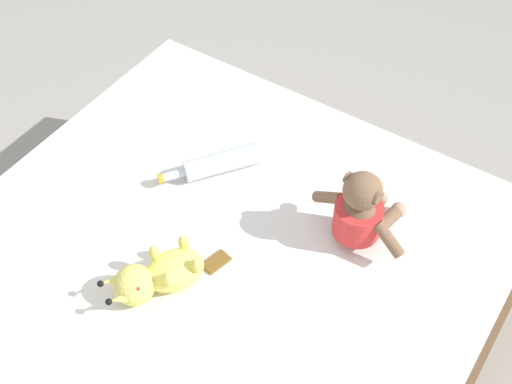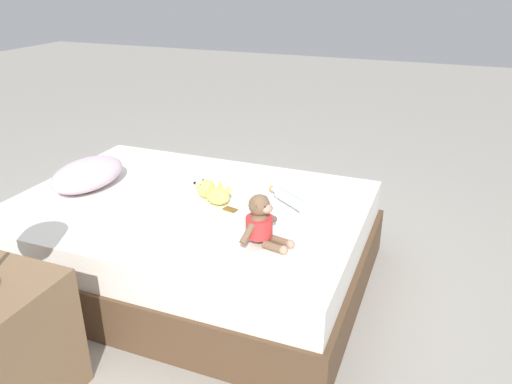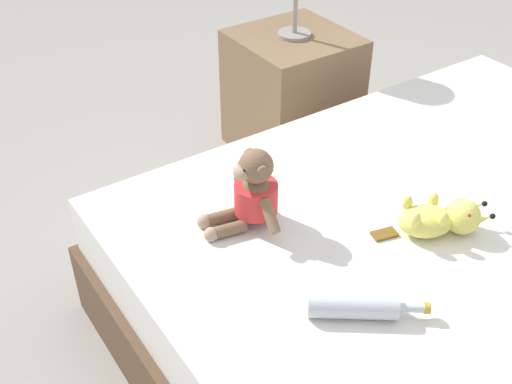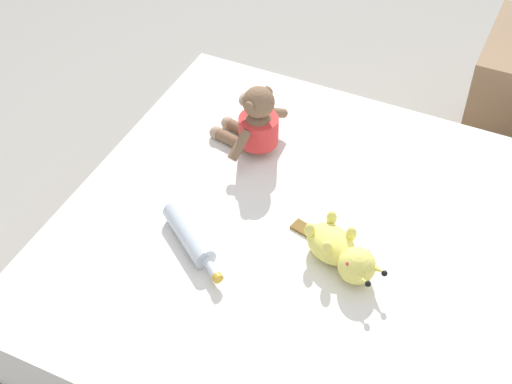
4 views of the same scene
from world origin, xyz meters
name	(u,v)px [view 3 (image 3 of 4)]	position (x,y,z in m)	size (l,w,h in m)	color
ground_plane	(426,313)	(0.00, 0.00, 0.00)	(16.00, 16.00, 0.00)	#9E998E
bed	(438,264)	(0.00, 0.00, 0.22)	(1.36, 1.90, 0.45)	brown
plush_monkey	(252,194)	(-0.27, -0.52, 0.55)	(0.29, 0.24, 0.24)	brown
plush_yellow_creature	(441,218)	(0.06, -0.12, 0.50)	(0.21, 0.31, 0.10)	#EAE066
glass_bottle	(356,306)	(0.16, -0.52, 0.49)	(0.21, 0.26, 0.06)	silver
nightstand	(292,94)	(-1.10, 0.24, 0.27)	(0.47, 0.47, 0.55)	#846647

